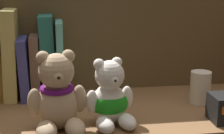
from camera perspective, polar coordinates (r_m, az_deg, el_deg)
The scene contains 11 objects.
shelf_board at distance 85.56cm, azimuth -0.05°, elevation -7.19°, with size 80.76×31.01×2.00cm, color brown.
shelf_back_panel at distance 96.84cm, azimuth -1.42°, elevation 4.88°, with size 83.16×1.20×32.89cm, color brown.
book_4 at distance 95.55cm, azimuth -16.90°, elevation 0.01°, with size 2.04×9.33×15.50cm, color #B7802D.
book_5 at distance 94.40cm, azimuth -15.23°, elevation 1.99°, with size 3.20×12.08×22.01cm, color tan.
book_6 at distance 94.84cm, azimuth -13.23°, elevation 0.03°, with size 2.19×13.32×15.11cm, color #393C7F.
book_7 at distance 94.59cm, azimuth -11.67°, elevation 0.23°, with size 2.20×10.50×15.59cm, color brown.
book_8 at distance 93.89cm, azimuth -9.79°, elevation 1.72°, with size 3.38×9.37×20.40cm, color #21625A.
book_9 at distance 94.00cm, azimuth -8.00°, elevation 1.38°, with size 1.64×13.63×19.03cm, color #519E95.
teddy_bear_larger at distance 73.02cm, azimuth -8.39°, elevation -4.65°, with size 11.85×12.18×16.06cm.
teddy_bear_smaller at distance 75.57cm, azimuth -0.33°, elevation -4.93°, with size 10.48×11.14×13.93cm.
pillar_candle at distance 90.62cm, azimuth 13.46°, elevation -3.08°, with size 4.88×4.88×7.76cm, color silver.
Camera 1 is at (-11.38, -78.70, 32.58)cm, focal length 59.34 mm.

